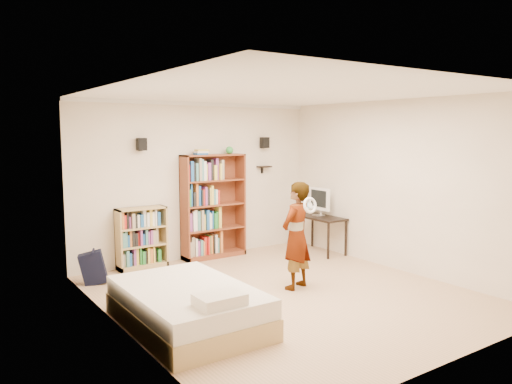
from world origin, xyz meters
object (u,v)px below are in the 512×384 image
Objects in this scene: low_bookshelf at (142,238)px; daybed at (188,301)px; tall_bookshelf at (213,206)px; person at (296,236)px; computer_desk at (320,234)px.

low_bookshelf reaches higher than daybed.
tall_bookshelf is at bearing -0.79° from low_bookshelf.
person is (1.40, -2.22, 0.26)m from low_bookshelf.
person is (0.08, -2.21, -0.15)m from tall_bookshelf.
tall_bookshelf is 1.38m from low_bookshelf.
daybed is (-1.81, -2.60, -0.62)m from tall_bookshelf.
daybed is (-0.49, -2.62, -0.21)m from low_bookshelf.
daybed is at bearing -100.65° from low_bookshelf.
low_bookshelf is 2.67m from daybed.
person reaches higher than daybed.
tall_bookshelf reaches higher than person.
tall_bookshelf is 3.23m from daybed.
computer_desk is 0.51× the size of daybed.
low_bookshelf is (-1.32, 0.02, -0.41)m from tall_bookshelf.
person is at bearing 11.80° from daybed.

